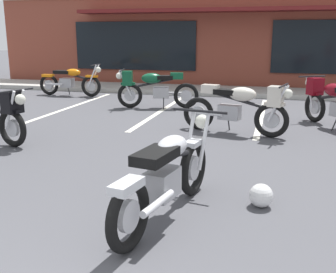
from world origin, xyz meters
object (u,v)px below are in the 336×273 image
at_px(motorcycle_green_cafe_racer, 335,102).
at_px(motorcycle_red_sportbike, 153,87).
at_px(motorcycle_foreground_classic, 167,174).
at_px(motorcycle_blue_standard, 240,106).
at_px(motorcycle_silver_naked, 70,81).
at_px(helmet_on_pavement, 261,195).

bearing_deg(motorcycle_green_cafe_racer, motorcycle_red_sportbike, 162.70).
height_order(motorcycle_foreground_classic, motorcycle_blue_standard, same).
distance_m(motorcycle_red_sportbike, motorcycle_silver_naked, 3.41).
xyz_separation_m(motorcycle_green_cafe_racer, helmet_on_pavement, (-1.24, -4.38, -0.40)).
bearing_deg(helmet_on_pavement, motorcycle_foreground_classic, -150.81).
bearing_deg(motorcycle_green_cafe_racer, motorcycle_silver_naked, 159.51).
bearing_deg(motorcycle_foreground_classic, motorcycle_blue_standard, 84.60).
height_order(motorcycle_red_sportbike, motorcycle_green_cafe_racer, same).
height_order(motorcycle_blue_standard, helmet_on_pavement, motorcycle_blue_standard).
bearing_deg(motorcycle_blue_standard, motorcycle_green_cafe_racer, 29.81).
relative_size(motorcycle_blue_standard, helmet_on_pavement, 8.00).
xyz_separation_m(motorcycle_red_sportbike, motorcycle_blue_standard, (2.39, -2.32, 0.00)).
bearing_deg(motorcycle_foreground_classic, motorcycle_red_sportbike, 108.08).
relative_size(motorcycle_blue_standard, motorcycle_green_cafe_racer, 1.12).
distance_m(motorcycle_silver_naked, motorcycle_green_cafe_racer, 7.77).
bearing_deg(motorcycle_green_cafe_racer, helmet_on_pavement, -105.76).
bearing_deg(motorcycle_foreground_classic, helmet_on_pavement, 29.19).
xyz_separation_m(motorcycle_silver_naked, motorcycle_blue_standard, (5.49, -3.74, 0.07)).
bearing_deg(motorcycle_silver_naked, motorcycle_green_cafe_racer, -20.49).
xyz_separation_m(motorcycle_red_sportbike, motorcycle_silver_naked, (-3.10, 1.42, -0.07)).
height_order(motorcycle_foreground_classic, motorcycle_green_cafe_racer, same).
height_order(motorcycle_red_sportbike, motorcycle_silver_naked, same).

